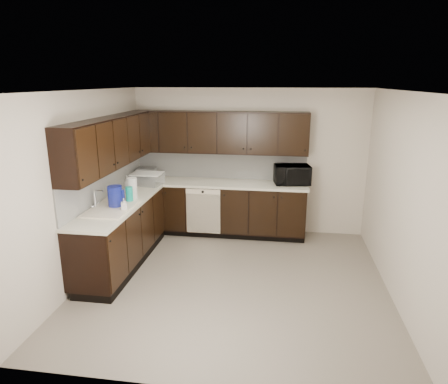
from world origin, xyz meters
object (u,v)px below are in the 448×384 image
object	(u,v)px
microwave	(292,175)
blue_pitcher	(115,197)
sink	(111,214)
toaster_oven	(147,174)
storage_bin	(147,179)

from	to	relation	value
microwave	blue_pitcher	distance (m)	2.91
sink	toaster_oven	distance (m)	1.69
microwave	blue_pitcher	size ratio (longest dim) A/B	1.92
sink	toaster_oven	bearing A→B (deg)	92.35
sink	microwave	bearing A→B (deg)	35.83
microwave	storage_bin	distance (m)	2.42
microwave	blue_pitcher	world-z (taller)	microwave
blue_pitcher	sink	bearing A→B (deg)	-119.61
blue_pitcher	microwave	bearing A→B (deg)	21.21
microwave	storage_bin	size ratio (longest dim) A/B	1.20
toaster_oven	storage_bin	xyz separation A→B (m)	(0.11, -0.32, -0.01)
microwave	toaster_oven	world-z (taller)	microwave
storage_bin	blue_pitcher	xyz separation A→B (m)	(-0.01, -1.26, 0.06)
microwave	blue_pitcher	xyz separation A→B (m)	(-2.40, -1.65, -0.01)
microwave	storage_bin	xyz separation A→B (m)	(-2.39, -0.39, -0.07)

